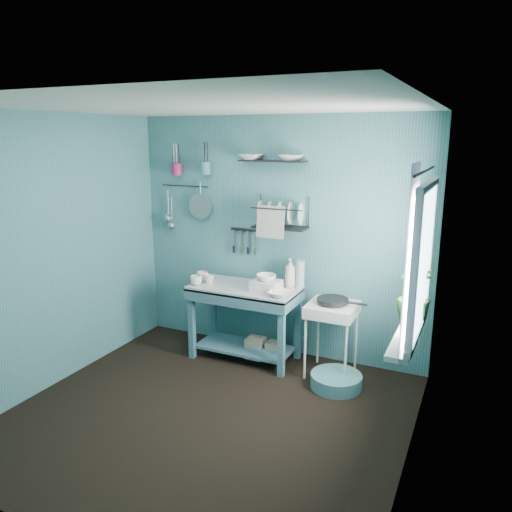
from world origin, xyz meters
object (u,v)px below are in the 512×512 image
at_px(colander, 200,206).
at_px(storage_tin_small, 274,351).
at_px(hotplate_stand, 331,339).
at_px(frying_pan, 333,300).
at_px(mug_left, 196,280).
at_px(dish_rack, 280,213).
at_px(mug_mid, 209,279).
at_px(work_counter, 245,323).
at_px(mug_right, 202,276).
at_px(floor_basin, 336,381).
at_px(utensil_cup_magenta, 177,169).
at_px(water_bottle, 300,274).
at_px(potted_plant, 414,294).
at_px(wash_tub, 266,285).
at_px(storage_tin_large, 255,348).
at_px(utensil_cup_teal, 205,168).
at_px(soap_bottle, 290,272).

distance_m(colander, storage_tin_small, 1.76).
height_order(hotplate_stand, frying_pan, frying_pan).
distance_m(mug_left, frying_pan, 1.42).
xyz_separation_m(dish_rack, storage_tin_small, (0.01, -0.15, -1.44)).
height_order(mug_mid, hotplate_stand, mug_mid).
bearing_deg(colander, work_counter, -23.97).
relative_size(mug_right, floor_basin, 0.26).
bearing_deg(colander, utensil_cup_magenta, -173.69).
bearing_deg(water_bottle, storage_tin_small, -147.53).
xyz_separation_m(mug_right, floor_basin, (1.56, -0.22, -0.77)).
xyz_separation_m(dish_rack, utensil_cup_magenta, (-1.26, 0.05, 0.39)).
height_order(mug_left, colander, colander).
bearing_deg(potted_plant, water_bottle, 151.40).
xyz_separation_m(mug_mid, frying_pan, (1.31, 0.08, -0.07)).
height_order(mug_left, hotplate_stand, mug_left).
bearing_deg(mug_left, storage_tin_small, 17.10).
bearing_deg(floor_basin, wash_tub, 166.26).
bearing_deg(storage_tin_small, dish_rack, 93.18).
distance_m(water_bottle, storage_tin_large, 0.93).
relative_size(work_counter, potted_plant, 2.34).
distance_m(dish_rack, storage_tin_large, 1.45).
distance_m(dish_rack, floor_basin, 1.72).
bearing_deg(hotplate_stand, mug_left, -175.50).
bearing_deg(floor_basin, hotplate_stand, 118.64).
height_order(utensil_cup_teal, floor_basin, utensil_cup_teal).
bearing_deg(potted_plant, floor_basin, 162.00).
xyz_separation_m(wash_tub, colander, (-0.94, 0.33, 0.70)).
distance_m(soap_bottle, dish_rack, 0.62).
xyz_separation_m(work_counter, mug_mid, (-0.38, -0.06, 0.44)).
distance_m(work_counter, mug_mid, 0.58).
xyz_separation_m(mug_mid, soap_bottle, (0.80, 0.26, 0.10)).
xyz_separation_m(work_counter, floor_basin, (1.06, -0.22, -0.33)).
bearing_deg(frying_pan, mug_left, -172.74).
relative_size(water_bottle, dish_rack, 0.51).
height_order(mug_left, utensil_cup_teal, utensil_cup_teal).
distance_m(work_counter, mug_right, 0.67).
bearing_deg(soap_bottle, frying_pan, -19.63).
bearing_deg(dish_rack, mug_left, -162.82).
xyz_separation_m(work_counter, water_bottle, (0.52, 0.22, 0.53)).
bearing_deg(storage_tin_small, utensil_cup_magenta, 171.11).
bearing_deg(water_bottle, work_counter, -157.07).
xyz_separation_m(mug_mid, floor_basin, (1.44, -0.16, -0.77)).
bearing_deg(colander, utensil_cup_teal, -17.37).
height_order(mug_right, water_bottle, water_bottle).
distance_m(mug_right, dish_rack, 1.08).
relative_size(work_counter, water_bottle, 3.97).
relative_size(water_bottle, frying_pan, 0.93).
relative_size(utensil_cup_teal, storage_tin_large, 0.59).
bearing_deg(storage_tin_large, hotplate_stand, -2.13).
bearing_deg(wash_tub, colander, 160.82).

